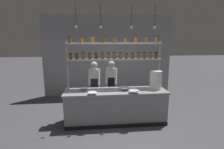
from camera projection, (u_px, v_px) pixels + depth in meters
ground_plane at (116, 122)px, 4.96m from camera, size 40.00×40.00×0.00m
back_wall at (108, 56)px, 7.13m from camera, size 5.20×0.12×3.24m
prep_counter at (116, 106)px, 4.87m from camera, size 2.80×0.76×0.92m
spice_shelf_unit at (115, 54)px, 4.91m from camera, size 2.69×0.28×2.39m
chef_left at (95, 84)px, 5.42m from camera, size 0.38×0.30×1.63m
chef_center at (111, 83)px, 5.52m from camera, size 0.40×0.32×1.64m
container_stack at (156, 80)px, 4.92m from camera, size 0.34×0.34×0.51m
prep_bowl_near_left at (134, 92)px, 4.53m from camera, size 0.28×0.28×0.08m
prep_bowl_center_front at (92, 93)px, 4.41m from camera, size 0.24×0.24×0.07m
prep_bowl_center_back at (84, 89)px, 4.79m from camera, size 0.24×0.24×0.06m
prep_bowl_near_right at (124, 89)px, 4.79m from camera, size 0.30×0.30×0.08m
serving_cup_front at (68, 88)px, 4.82m from camera, size 0.08×0.08×0.09m
pendant_light_row at (116, 26)px, 4.45m from camera, size 2.09×0.07×0.63m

